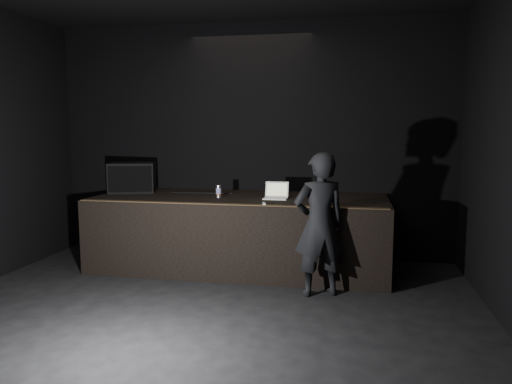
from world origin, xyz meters
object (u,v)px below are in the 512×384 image
object	(u,v)px
laptop	(276,194)
beer_can	(219,191)
person	(319,225)
stage_riser	(240,232)
stage_monitor	(132,178)

from	to	relation	value
laptop	beer_can	distance (m)	0.78
person	stage_riser	bearing A→B (deg)	-62.65
beer_can	stage_riser	bearing A→B (deg)	24.68
person	laptop	bearing A→B (deg)	-77.42
stage_monitor	beer_can	size ratio (longest dim) A/B	4.37
laptop	person	distance (m)	1.12
stage_riser	stage_monitor	xyz separation A→B (m)	(-1.67, 0.19, 0.72)
stage_riser	beer_can	distance (m)	0.66
stage_monitor	laptop	distance (m)	2.20
laptop	beer_can	bearing A→B (deg)	-175.15
beer_can	person	xyz separation A→B (m)	(1.42, -0.83, -0.25)
laptop	beer_can	xyz separation A→B (m)	(-0.78, -0.06, 0.03)
stage_riser	laptop	distance (m)	0.76
person	beer_can	bearing A→B (deg)	-53.36
stage_monitor	laptop	xyz separation A→B (m)	(2.18, -0.25, -0.16)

